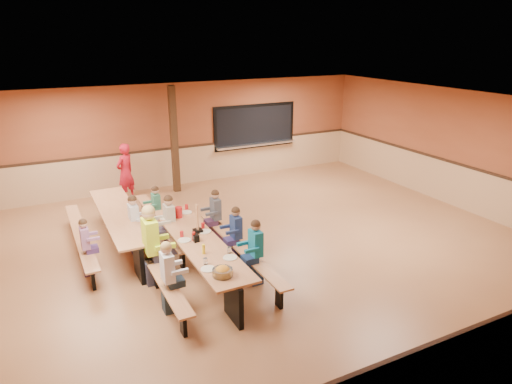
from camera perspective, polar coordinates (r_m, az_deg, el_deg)
name	(u,v)px	position (r m, az deg, el deg)	size (l,w,h in m)	color
ground	(250,250)	(9.65, -0.76, -7.28)	(12.00, 12.00, 0.00)	brown
room_envelope	(250,220)	(9.36, -0.78, -3.50)	(12.04, 10.04, 3.02)	brown
kitchen_pass_through	(255,128)	(14.51, -0.14, 7.99)	(2.78, 0.28, 1.38)	black
structural_post	(174,140)	(12.99, -10.19, 6.41)	(0.18, 0.18, 3.00)	#301E10
cafeteria_table_main	(199,251)	(8.51, -7.15, -7.31)	(1.91, 3.70, 0.74)	#B17046
cafeteria_table_second	(121,223)	(10.05, -16.51, -3.70)	(1.91, 3.70, 0.74)	#B17046
seated_child_white_left	(168,278)	(7.53, -10.92, -10.50)	(0.37, 0.31, 1.22)	white
seated_adult_yellow	(151,246)	(8.37, -12.97, -6.54)	(0.50, 0.41, 1.47)	#D4FD2C
seated_child_grey_left	(134,225)	(9.65, -14.95, -3.97)	(0.38, 0.31, 1.23)	silver
seated_child_teal_right	(256,253)	(8.19, -0.04, -7.59)	(0.37, 0.30, 1.22)	#137492
seated_child_navy_right	(236,236)	(8.89, -2.50, -5.53)	(0.35, 0.29, 1.17)	navy
seated_child_char_right	(216,217)	(9.77, -5.04, -3.16)	(0.36, 0.30, 1.19)	#474951
seated_child_purple_sec	(86,248)	(9.06, -20.47, -6.53)	(0.32, 0.26, 1.11)	#95628D
seated_child_green_sec	(157,211)	(10.38, -12.30, -2.35)	(0.33, 0.27, 1.14)	#387C5B
seated_child_tan_sec	(170,225)	(9.44, -10.71, -4.09)	(0.39, 0.32, 1.24)	#A9A089
standing_woman	(125,172)	(12.73, -16.01, 2.39)	(0.57, 0.38, 1.57)	red
punch_pitcher	(179,212)	(9.45, -9.65, -2.52)	(0.16, 0.16, 0.22)	red
chip_bowl	(223,272)	(7.18, -4.20, -9.89)	(0.32, 0.32, 0.15)	orange
napkin_dispenser	(196,238)	(8.36, -7.54, -5.71)	(0.10, 0.14, 0.13)	black
condiment_mustard	(204,249)	(7.88, -6.56, -7.11)	(0.06, 0.06, 0.17)	yellow
condiment_ketchup	(194,237)	(8.37, -7.79, -5.53)	(0.06, 0.06, 0.17)	#B2140F
table_paddle	(197,226)	(8.69, -7.33, -4.19)	(0.16, 0.16, 0.56)	black
place_settings	(198,237)	(8.39, -7.22, -5.66)	(0.65, 3.30, 0.11)	beige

